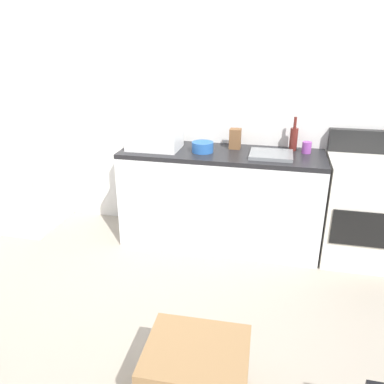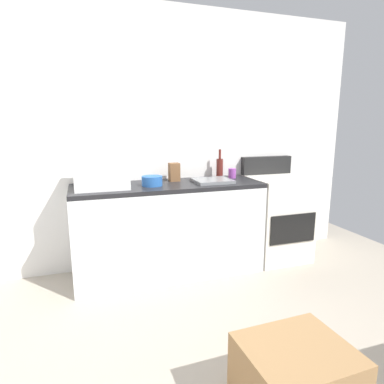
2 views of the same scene
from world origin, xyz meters
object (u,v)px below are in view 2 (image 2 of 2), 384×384
at_px(mixing_bowl, 152,181).
at_px(microwave, 101,173).
at_px(coffee_mug, 232,173).
at_px(knife_block, 174,172).
at_px(wine_bottle, 220,167).
at_px(stove_oven, 276,216).
at_px(cardboard_box_large, 295,383).

bearing_deg(mixing_bowl, microwave, 177.99).
height_order(microwave, mixing_bowl, microwave).
height_order(coffee_mug, knife_block, knife_block).
bearing_deg(wine_bottle, coffee_mug, -30.71).
relative_size(stove_oven, coffee_mug, 11.00).
bearing_deg(cardboard_box_large, microwave, 113.56).
bearing_deg(cardboard_box_large, mixing_bowl, 100.68).
distance_m(stove_oven, coffee_mug, 0.70).
distance_m(wine_bottle, knife_block, 0.52).
xyz_separation_m(coffee_mug, mixing_bowl, (-0.89, -0.17, -0.00)).
bearing_deg(wine_bottle, knife_block, -174.12).
bearing_deg(mixing_bowl, knife_block, 35.01).
bearing_deg(wine_bottle, microwave, -169.74).
bearing_deg(knife_block, mixing_bowl, -144.99).
relative_size(coffee_mug, mixing_bowl, 0.53).
distance_m(stove_oven, wine_bottle, 0.84).
distance_m(coffee_mug, cardboard_box_large, 2.16).
bearing_deg(microwave, mixing_bowl, -2.01).
xyz_separation_m(coffee_mug, knife_block, (-0.63, 0.02, 0.04)).
height_order(stove_oven, wine_bottle, wine_bottle).
relative_size(wine_bottle, cardboard_box_large, 0.57).
bearing_deg(mixing_bowl, coffee_mug, 10.71).
bearing_deg(wine_bottle, stove_oven, -17.26).
xyz_separation_m(wine_bottle, coffee_mug, (0.12, -0.07, -0.06)).
xyz_separation_m(microwave, wine_bottle, (1.23, 0.22, -0.03)).
relative_size(coffee_mug, knife_block, 0.56).
relative_size(coffee_mug, cardboard_box_large, 0.19).
height_order(knife_block, cardboard_box_large, knife_block).
bearing_deg(knife_block, coffee_mug, -1.42).
distance_m(stove_oven, microwave, 1.92).
height_order(microwave, cardboard_box_large, microwave).
xyz_separation_m(microwave, mixing_bowl, (0.45, -0.02, -0.09)).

